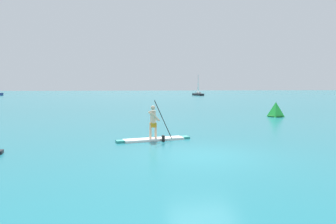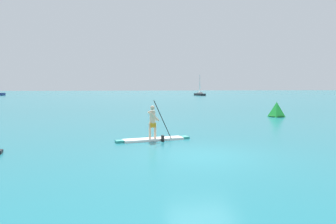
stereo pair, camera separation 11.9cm
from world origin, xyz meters
name	(u,v)px [view 1 (the left image)]	position (x,y,z in m)	size (l,w,h in m)	color
ground	(204,156)	(0.00, 0.00, 0.00)	(440.00, 440.00, 0.00)	#1E727F
paddleboarder_mid_center	(154,134)	(-1.23, 3.64, 0.32)	(3.60, 1.12, 1.95)	white
race_marker_buoy	(276,110)	(10.80, 13.17, 0.56)	(1.46, 1.46, 1.25)	green
sailboat_right_horizon	(198,93)	(24.77, 79.30, 0.74)	(1.90, 6.18, 6.17)	black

